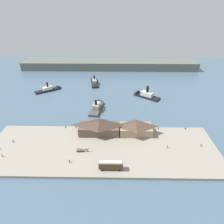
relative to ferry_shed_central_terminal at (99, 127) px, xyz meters
The scene contains 22 objects.
ground_plane 11.03m from the ferry_shed_central_terminal, 76.35° to the left, with size 320.00×320.00×0.00m, color slate.
quay_promenade 13.43m from the ferry_shed_central_terminal, 79.47° to the right, with size 110.00×36.00×1.20m, color #9E9384.
seawall_edge 7.82m from the ferry_shed_central_terminal, 68.69° to the left, with size 110.00×0.80×1.00m, color gray.
ferry_shed_central_terminal is the anchor object (origin of this frame).
ferry_shed_east_terminal 19.34m from the ferry_shed_central_terminal, ahead, with size 17.06×9.60×6.41m.
street_tram 26.80m from the ferry_shed_central_terminal, 75.38° to the right, with size 9.97×2.74×4.04m.
horse_cart 16.77m from the ferry_shed_central_terminal, 114.52° to the right, with size 5.77×1.59×1.87m.
pedestrian_near_cart 25.23m from the ferry_shed_central_terminal, 117.00° to the right, with size 0.43×0.43×1.72m.
pedestrian_walking_east 51.21m from the ferry_shed_central_terminal, 11.68° to the right, with size 0.41×0.41×1.65m.
pedestrian_standing_center 43.28m from the ferry_shed_central_terminal, 168.37° to the right, with size 0.39×0.39×1.59m.
pedestrian_by_tram 48.43m from the ferry_shed_central_terminal, 162.96° to the right, with size 0.38×0.38×1.56m.
pedestrian_at_waters_edge 46.63m from the ferry_shed_central_terminal, 155.50° to the right, with size 0.38×0.38×1.53m.
pedestrian_walking_west 35.60m from the ferry_shed_central_terminal, 19.36° to the right, with size 0.40×0.40×1.62m.
mooring_post_center_east 32.74m from the ferry_shed_central_terminal, ahead, with size 0.44×0.44×0.90m, color black.
mooring_post_center_west 19.85m from the ferry_shed_central_terminal, 167.22° to the left, with size 0.44×0.44×0.90m, color black.
mooring_post_west 14.16m from the ferry_shed_central_terminal, 162.69° to the left, with size 0.44×0.44×0.90m, color black.
mooring_post_east 47.29m from the ferry_shed_central_terminal, ahead, with size 0.44×0.44×0.90m, color black.
ferry_moored_west 57.30m from the ferry_shed_central_terminal, 58.58° to the left, with size 20.23×17.03×10.90m.
ferry_departing_north 77.22m from the ferry_shed_central_terminal, 97.41° to the left, with size 8.53×22.69×9.10m.
ferry_near_quay 30.50m from the ferry_shed_central_terminal, 96.55° to the left, with size 8.69×22.23×9.54m.
ferry_approaching_east 73.38m from the ferry_shed_central_terminal, 125.93° to the left, with size 20.33×16.01×8.70m.
far_headland 119.57m from the ferry_shed_central_terminal, 88.89° to the left, with size 180.00×24.00×8.00m, color #60665B.
Camera 1 is at (5.93, -95.11, 62.61)m, focal length 31.50 mm.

